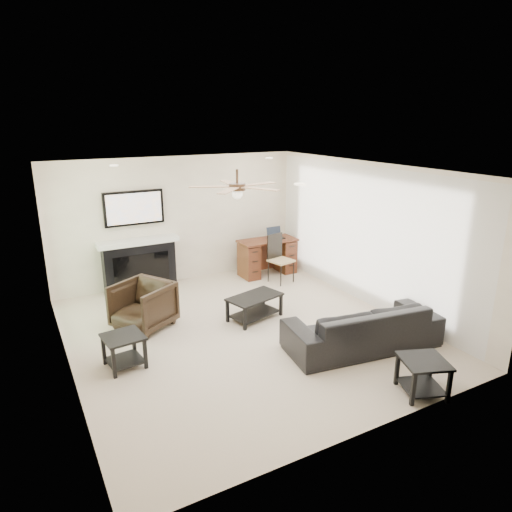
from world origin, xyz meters
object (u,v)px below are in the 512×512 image
at_px(desk, 267,257).
at_px(fireplace_unit, 138,242).
at_px(coffee_table, 255,307).
at_px(armchair, 143,306).
at_px(sofa, 362,326).

bearing_deg(desk, fireplace_unit, 171.11).
height_order(coffee_table, fireplace_unit, fireplace_unit).
height_order(coffee_table, desk, desk).
distance_m(armchair, coffee_table, 1.80).
height_order(armchair, fireplace_unit, fireplace_unit).
height_order(sofa, desk, desk).
bearing_deg(fireplace_unit, desk, -8.89).
xyz_separation_m(sofa, coffee_table, (-0.90, 1.60, -0.13)).
xyz_separation_m(sofa, armchair, (-2.60, 2.15, 0.05)).
distance_m(fireplace_unit, desk, 2.69).
xyz_separation_m(coffee_table, desk, (1.31, 1.84, 0.18)).
bearing_deg(desk, sofa, -96.73).
relative_size(coffee_table, fireplace_unit, 0.47).
xyz_separation_m(sofa, fireplace_unit, (-2.19, 3.85, 0.63)).
xyz_separation_m(armchair, desk, (3.01, 1.29, 0.01)).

